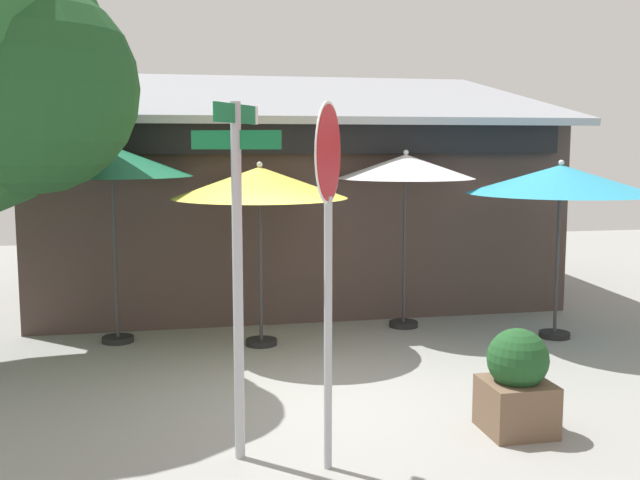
{
  "coord_description": "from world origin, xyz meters",
  "views": [
    {
      "loc": [
        -1.71,
        -7.82,
        2.78
      ],
      "look_at": [
        0.14,
        1.2,
        1.6
      ],
      "focal_mm": 42.03,
      "sensor_mm": 36.0,
      "label": 1
    }
  ],
  "objects_px": {
    "street_sign_post": "(238,247)",
    "patio_umbrella_ivory_right": "(406,168)",
    "stop_sign": "(328,213)",
    "patio_umbrella_forest_green_left": "(112,163)",
    "patio_umbrella_mustard_center": "(260,184)",
    "patio_umbrella_teal_far_right": "(561,180)",
    "sidewalk_planter": "(517,382)"
  },
  "relations": [
    {
      "from": "patio_umbrella_forest_green_left",
      "to": "street_sign_post",
      "type": "bearing_deg",
      "value": -72.93
    },
    {
      "from": "street_sign_post",
      "to": "patio_umbrella_forest_green_left",
      "type": "relative_size",
      "value": 1.11
    },
    {
      "from": "stop_sign",
      "to": "patio_umbrella_mustard_center",
      "type": "relative_size",
      "value": 1.23
    },
    {
      "from": "patio_umbrella_mustard_center",
      "to": "sidewalk_planter",
      "type": "distance_m",
      "value": 4.54
    },
    {
      "from": "patio_umbrella_forest_green_left",
      "to": "sidewalk_planter",
      "type": "relative_size",
      "value": 2.76
    },
    {
      "from": "street_sign_post",
      "to": "stop_sign",
      "type": "xyz_separation_m",
      "value": [
        0.72,
        -0.37,
        0.31
      ]
    },
    {
      "from": "street_sign_post",
      "to": "patio_umbrella_ivory_right",
      "type": "relative_size",
      "value": 1.16
    },
    {
      "from": "patio_umbrella_teal_far_right",
      "to": "patio_umbrella_forest_green_left",
      "type": "bearing_deg",
      "value": 170.78
    },
    {
      "from": "street_sign_post",
      "to": "patio_umbrella_forest_green_left",
      "type": "height_order",
      "value": "street_sign_post"
    },
    {
      "from": "street_sign_post",
      "to": "patio_umbrella_ivory_right",
      "type": "height_order",
      "value": "street_sign_post"
    },
    {
      "from": "street_sign_post",
      "to": "patio_umbrella_ivory_right",
      "type": "xyz_separation_m",
      "value": [
        2.93,
        4.35,
        0.52
      ]
    },
    {
      "from": "street_sign_post",
      "to": "patio_umbrella_mustard_center",
      "type": "bearing_deg",
      "value": 80.05
    },
    {
      "from": "patio_umbrella_mustard_center",
      "to": "patio_umbrella_forest_green_left",
      "type": "bearing_deg",
      "value": 164.18
    },
    {
      "from": "street_sign_post",
      "to": "patio_umbrella_ivory_right",
      "type": "bearing_deg",
      "value": 56.05
    },
    {
      "from": "patio_umbrella_teal_far_right",
      "to": "street_sign_post",
      "type": "bearing_deg",
      "value": -146.0
    },
    {
      "from": "street_sign_post",
      "to": "patio_umbrella_mustard_center",
      "type": "distance_m",
      "value": 3.8
    },
    {
      "from": "stop_sign",
      "to": "patio_umbrella_forest_green_left",
      "type": "bearing_deg",
      "value": 113.61
    },
    {
      "from": "street_sign_post",
      "to": "sidewalk_planter",
      "type": "xyz_separation_m",
      "value": [
        2.69,
        0.07,
        -1.41
      ]
    },
    {
      "from": "patio_umbrella_mustard_center",
      "to": "street_sign_post",
      "type": "bearing_deg",
      "value": -99.95
    },
    {
      "from": "patio_umbrella_teal_far_right",
      "to": "sidewalk_planter",
      "type": "height_order",
      "value": "patio_umbrella_teal_far_right"
    },
    {
      "from": "patio_umbrella_mustard_center",
      "to": "patio_umbrella_teal_far_right",
      "type": "height_order",
      "value": "patio_umbrella_teal_far_right"
    },
    {
      "from": "stop_sign",
      "to": "patio_umbrella_forest_green_left",
      "type": "xyz_separation_m",
      "value": [
        -2.04,
        4.66,
        0.32
      ]
    },
    {
      "from": "street_sign_post",
      "to": "patio_umbrella_forest_green_left",
      "type": "xyz_separation_m",
      "value": [
        -1.32,
        4.29,
        0.63
      ]
    },
    {
      "from": "patio_umbrella_ivory_right",
      "to": "patio_umbrella_teal_far_right",
      "type": "xyz_separation_m",
      "value": [
        1.94,
        -1.06,
        -0.15
      ]
    },
    {
      "from": "street_sign_post",
      "to": "stop_sign",
      "type": "distance_m",
      "value": 0.87
    },
    {
      "from": "street_sign_post",
      "to": "sidewalk_planter",
      "type": "relative_size",
      "value": 3.06
    },
    {
      "from": "sidewalk_planter",
      "to": "patio_umbrella_forest_green_left",
      "type": "bearing_deg",
      "value": 133.48
    },
    {
      "from": "stop_sign",
      "to": "patio_umbrella_mustard_center",
      "type": "xyz_separation_m",
      "value": [
        -0.07,
        4.1,
        0.04
      ]
    },
    {
      "from": "street_sign_post",
      "to": "sidewalk_planter",
      "type": "bearing_deg",
      "value": 1.47
    },
    {
      "from": "patio_umbrella_forest_green_left",
      "to": "patio_umbrella_mustard_center",
      "type": "distance_m",
      "value": 2.07
    },
    {
      "from": "patio_umbrella_ivory_right",
      "to": "street_sign_post",
      "type": "bearing_deg",
      "value": -123.95
    },
    {
      "from": "stop_sign",
      "to": "sidewalk_planter",
      "type": "xyz_separation_m",
      "value": [
        1.97,
        0.44,
        -1.72
      ]
    }
  ]
}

